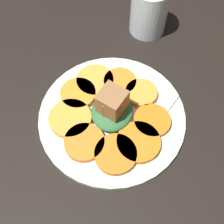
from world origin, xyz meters
TOP-DOWN VIEW (x-y plane):
  - table_slab at (0.00, 0.00)cm, footprint 120.00×120.00cm
  - plate at (0.00, 0.00)cm, footprint 26.74×26.74cm
  - carrot_slice_0 at (-2.72, 7.00)cm, footprint 7.61×7.61cm
  - carrot_slice_1 at (-6.59, 3.33)cm, footprint 6.93×6.93cm
  - carrot_slice_2 at (-7.49, -2.30)cm, footprint 7.11×7.11cm
  - carrot_slice_3 at (-4.53, -5.63)cm, footprint 7.51×7.51cm
  - carrot_slice_4 at (0.33, -7.25)cm, footprint 6.52×6.52cm
  - carrot_slice_5 at (5.32, -4.39)cm, footprint 5.99×5.99cm
  - carrot_slice_6 at (6.89, -0.36)cm, footprint 6.25×6.25cm
  - carrot_slice_7 at (6.16, 4.71)cm, footprint 7.10×7.10cm
  - carrot_slice_8 at (2.61, 7.08)cm, footprint 6.65×6.65cm
  - center_pile at (0.03, -0.02)cm, footprint 8.23×7.40cm
  - fork at (-1.86, -7.10)cm, footprint 16.98×8.84cm
  - water_glass at (23.75, -2.60)cm, footprint 7.85×7.85cm

SIDE VIEW (x-z plane):
  - table_slab at x=0.00cm, z-range 0.00..2.00cm
  - plate at x=0.00cm, z-range 1.99..3.04cm
  - fork at x=-1.86cm, z-range 3.10..3.50cm
  - carrot_slice_0 at x=-2.72cm, z-range 3.10..4.32cm
  - carrot_slice_1 at x=-6.59cm, z-range 3.10..4.32cm
  - carrot_slice_2 at x=-7.49cm, z-range 3.10..4.32cm
  - carrot_slice_3 at x=-4.53cm, z-range 3.10..4.32cm
  - carrot_slice_4 at x=0.33cm, z-range 3.10..4.32cm
  - carrot_slice_5 at x=5.32cm, z-range 3.10..4.32cm
  - carrot_slice_6 at x=6.89cm, z-range 3.10..4.32cm
  - carrot_slice_7 at x=6.16cm, z-range 3.10..4.32cm
  - carrot_slice_8 at x=2.61cm, z-range 3.10..4.32cm
  - center_pile at x=0.03cm, z-range 2.57..9.39cm
  - water_glass at x=23.75cm, z-range 2.00..12.43cm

